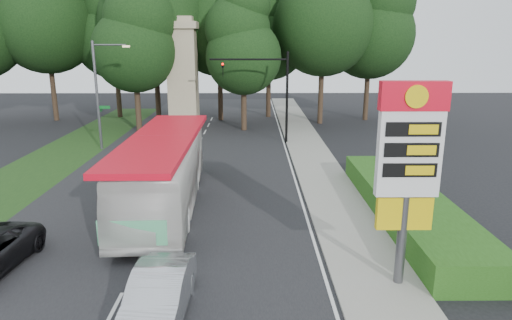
{
  "coord_description": "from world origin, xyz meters",
  "views": [
    {
      "loc": [
        4.28,
        -11.84,
        8.04
      ],
      "look_at": [
        4.45,
        10.31,
        2.2
      ],
      "focal_mm": 32.0,
      "sensor_mm": 36.0,
      "label": 1
    }
  ],
  "objects_px": {
    "gas_station_pylon": "(409,158)",
    "sedan_silver": "(158,297)",
    "transit_bus": "(164,172)",
    "traffic_signal_mast": "(270,85)",
    "streetlight_signs": "(100,90)",
    "monument": "(183,74)"
  },
  "relations": [
    {
      "from": "streetlight_signs",
      "to": "transit_bus",
      "type": "relative_size",
      "value": 0.63
    },
    {
      "from": "gas_station_pylon",
      "to": "transit_bus",
      "type": "distance_m",
      "value": 12.36
    },
    {
      "from": "transit_bus",
      "to": "gas_station_pylon",
      "type": "bearing_deg",
      "value": -42.34
    },
    {
      "from": "streetlight_signs",
      "to": "transit_bus",
      "type": "xyz_separation_m",
      "value": [
        6.9,
        -12.31,
        -2.67
      ]
    },
    {
      "from": "gas_station_pylon",
      "to": "monument",
      "type": "relative_size",
      "value": 0.68
    },
    {
      "from": "streetlight_signs",
      "to": "traffic_signal_mast",
      "type": "bearing_deg",
      "value": 8.92
    },
    {
      "from": "gas_station_pylon",
      "to": "streetlight_signs",
      "type": "relative_size",
      "value": 0.86
    },
    {
      "from": "streetlight_signs",
      "to": "monument",
      "type": "bearing_deg",
      "value": 58.03
    },
    {
      "from": "monument",
      "to": "sedan_silver",
      "type": "relative_size",
      "value": 2.21
    },
    {
      "from": "streetlight_signs",
      "to": "transit_bus",
      "type": "distance_m",
      "value": 14.36
    },
    {
      "from": "gas_station_pylon",
      "to": "sedan_silver",
      "type": "distance_m",
      "value": 8.75
    },
    {
      "from": "gas_station_pylon",
      "to": "transit_bus",
      "type": "relative_size",
      "value": 0.54
    },
    {
      "from": "monument",
      "to": "transit_bus",
      "type": "xyz_separation_m",
      "value": [
        1.92,
        -20.3,
        -3.33
      ]
    },
    {
      "from": "traffic_signal_mast",
      "to": "streetlight_signs",
      "type": "distance_m",
      "value": 12.83
    },
    {
      "from": "traffic_signal_mast",
      "to": "transit_bus",
      "type": "xyz_separation_m",
      "value": [
        -5.77,
        -14.3,
        -2.9
      ]
    },
    {
      "from": "gas_station_pylon",
      "to": "streetlight_signs",
      "type": "xyz_separation_m",
      "value": [
        -16.19,
        20.01,
        -0.01
      ]
    },
    {
      "from": "traffic_signal_mast",
      "to": "sedan_silver",
      "type": "xyz_separation_m",
      "value": [
        -4.18,
        -23.91,
        -3.92
      ]
    },
    {
      "from": "monument",
      "to": "transit_bus",
      "type": "height_order",
      "value": "monument"
    },
    {
      "from": "transit_bus",
      "to": "sedan_silver",
      "type": "height_order",
      "value": "transit_bus"
    },
    {
      "from": "monument",
      "to": "traffic_signal_mast",
      "type": "bearing_deg",
      "value": -38.0
    },
    {
      "from": "streetlight_signs",
      "to": "monument",
      "type": "height_order",
      "value": "monument"
    },
    {
      "from": "monument",
      "to": "sedan_silver",
      "type": "xyz_separation_m",
      "value": [
        3.5,
        -29.91,
        -4.36
      ]
    }
  ]
}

